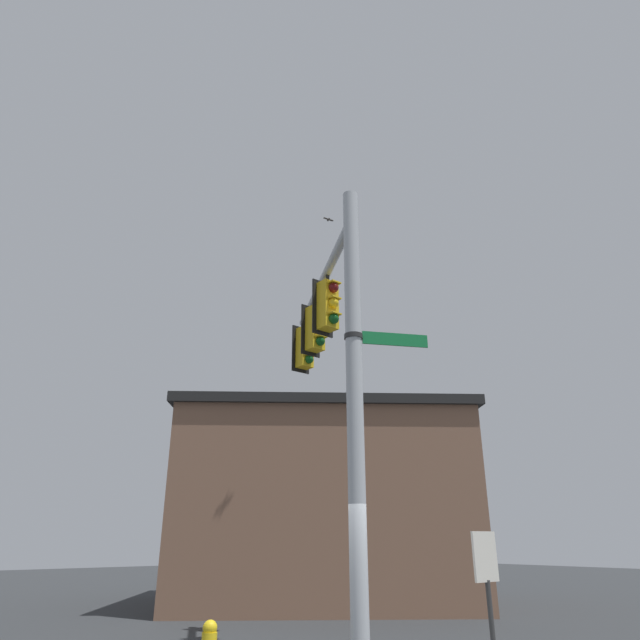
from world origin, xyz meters
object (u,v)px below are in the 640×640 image
Objects in this scene: traffic_light_mid_inner at (316,328)px; street_name_sign at (375,338)px; bird_flying at (328,219)px; traffic_light_nearest_pole at (328,305)px; traffic_light_mid_outer at (305,347)px; historical_marker at (487,580)px.

street_name_sign is at bearing 67.60° from traffic_light_mid_inner.
bird_flying reaches higher than traffic_light_mid_inner.
traffic_light_mid_inner is 3.75m from street_name_sign.
traffic_light_nearest_pole is at bearing 61.66° from traffic_light_mid_inner.
traffic_light_mid_outer is at bearing -118.34° from traffic_light_mid_inner.
traffic_light_nearest_pole is 1.00× the size of traffic_light_mid_inner.
traffic_light_mid_outer is at bearing -118.34° from traffic_light_nearest_pole.
street_name_sign is (2.00, 4.47, -1.41)m from traffic_light_mid_outer.
bird_flying is (-3.30, -5.04, 5.94)m from street_name_sign.
bird_flying is at bearing -123.18° from street_name_sign.
bird_flying is (-2.65, -3.09, 4.54)m from traffic_light_nearest_pole.
historical_marker is at bearing 76.03° from bird_flying.
bird_flying reaches higher than street_name_sign.
bird_flying is at bearing -103.97° from historical_marker.
traffic_light_mid_inner reaches higher than street_name_sign.
historical_marker is (-0.62, 3.60, -5.17)m from traffic_light_mid_inner.
traffic_light_nearest_pole and traffic_light_mid_inner have the same top height.
traffic_light_mid_outer is 4.75m from bird_flying.
traffic_light_mid_inner is 4.08× the size of bird_flying.
historical_marker is at bearing 89.36° from traffic_light_mid_outer.
bird_flying is (-1.30, -0.58, 4.54)m from traffic_light_mid_outer.
traffic_light_nearest_pole is 1.42m from traffic_light_mid_inner.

